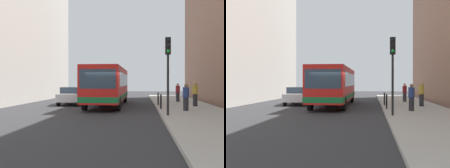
% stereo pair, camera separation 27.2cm
% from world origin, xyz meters
% --- Properties ---
extents(ground_plane, '(80.00, 80.00, 0.00)m').
position_xyz_m(ground_plane, '(0.00, 0.00, 0.00)').
color(ground_plane, '#2D2D30').
extents(sidewalk, '(4.40, 40.00, 0.15)m').
position_xyz_m(sidewalk, '(5.40, 0.00, 0.07)').
color(sidewalk, '#ADA89E').
rests_on(sidewalk, ground).
extents(bus, '(2.56, 11.03, 3.00)m').
position_xyz_m(bus, '(-0.47, 4.53, 1.73)').
color(bus, red).
rests_on(bus, ground).
extents(car_beside_bus, '(2.13, 4.52, 1.48)m').
position_xyz_m(car_beside_bus, '(-3.73, 5.41, 0.78)').
color(car_beside_bus, silver).
rests_on(car_beside_bus, ground).
extents(car_behind_bus, '(1.92, 4.43, 1.48)m').
position_xyz_m(car_behind_bus, '(-1.08, 15.21, 0.78)').
color(car_behind_bus, silver).
rests_on(car_behind_bus, ground).
extents(traffic_light, '(0.28, 0.33, 4.10)m').
position_xyz_m(traffic_light, '(3.55, -2.88, 3.01)').
color(traffic_light, black).
rests_on(traffic_light, sidewalk).
extents(bollard_near, '(0.11, 0.11, 0.95)m').
position_xyz_m(bollard_near, '(3.45, 0.79, 0.62)').
color(bollard_near, black).
rests_on(bollard_near, sidewalk).
extents(bollard_mid, '(0.11, 0.11, 0.95)m').
position_xyz_m(bollard_mid, '(3.45, 3.70, 0.62)').
color(bollard_mid, black).
rests_on(bollard_mid, sidewalk).
extents(pedestrian_near_signal, '(0.38, 0.38, 1.66)m').
position_xyz_m(pedestrian_near_signal, '(4.88, -0.35, 0.97)').
color(pedestrian_near_signal, '#26262D').
rests_on(pedestrian_near_signal, sidewalk).
extents(pedestrian_mid_sidewalk, '(0.38, 0.38, 1.80)m').
position_xyz_m(pedestrian_mid_sidewalk, '(6.06, 2.92, 1.05)').
color(pedestrian_mid_sidewalk, '#26262D').
rests_on(pedestrian_mid_sidewalk, sidewalk).
extents(pedestrian_far_sidewalk, '(0.38, 0.38, 1.64)m').
position_xyz_m(pedestrian_far_sidewalk, '(5.43, 7.51, 0.96)').
color(pedestrian_far_sidewalk, '#26262D').
rests_on(pedestrian_far_sidewalk, sidewalk).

